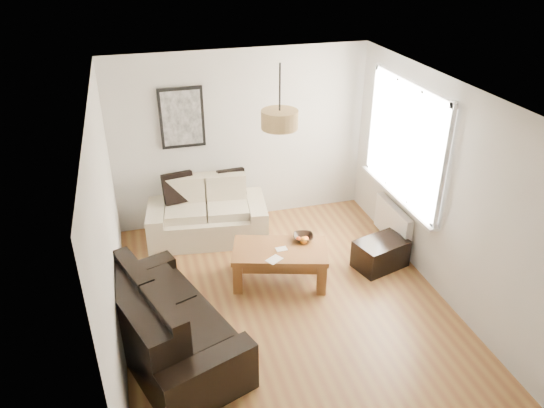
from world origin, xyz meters
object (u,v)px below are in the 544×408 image
object	(u,v)px
ottoman	(381,254)
coffee_table	(280,265)
loveseat_cream	(207,211)
sofa_leather	(167,318)

from	to	relation	value
ottoman	coffee_table	bearing A→B (deg)	177.84
coffee_table	ottoman	world-z (taller)	coffee_table
loveseat_cream	ottoman	bearing A→B (deg)	-25.90
loveseat_cream	coffee_table	distance (m)	1.52
loveseat_cream	coffee_table	bearing A→B (deg)	-54.52
loveseat_cream	coffee_table	xyz separation A→B (m)	(0.71, -1.34, -0.18)
sofa_leather	coffee_table	world-z (taller)	sofa_leather
sofa_leather	ottoman	bearing A→B (deg)	-93.96
sofa_leather	ottoman	xyz separation A→B (m)	(2.88, 0.81, -0.24)
coffee_table	ottoman	size ratio (longest dim) A/B	1.75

